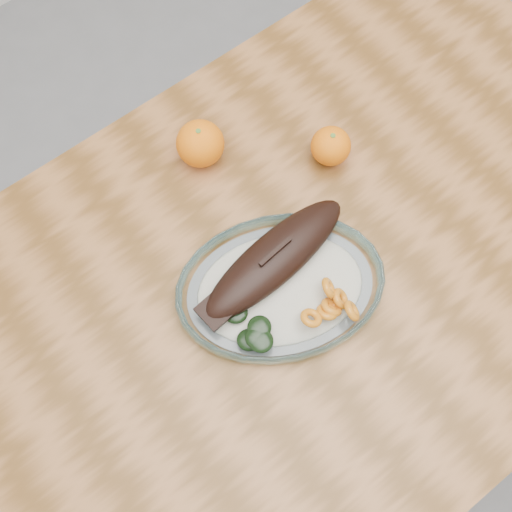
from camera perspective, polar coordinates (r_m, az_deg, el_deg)
name	(u,v)px	position (r m, az deg, el deg)	size (l,w,h in m)	color
ground	(292,360)	(1.71, 3.22, -9.22)	(3.00, 3.00, 0.00)	slate
dining_table	(312,281)	(1.08, 5.03, -2.25)	(1.20, 0.80, 0.75)	brown
plated_meal	(280,285)	(0.95, 2.15, -2.58)	(0.74, 0.74, 0.08)	white
orange_left	(200,144)	(1.04, -4.98, 9.92)	(0.08, 0.08, 0.08)	orange
orange_right	(331,146)	(1.04, 6.66, 9.69)	(0.06, 0.06, 0.06)	orange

